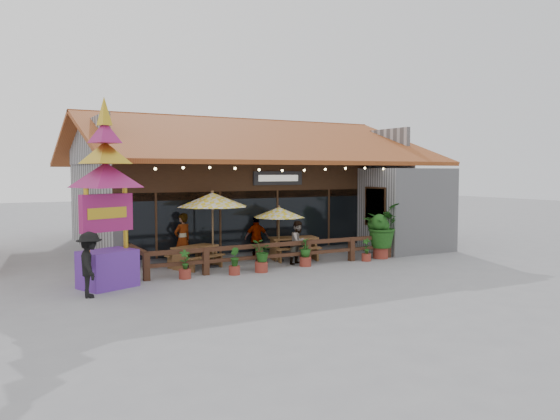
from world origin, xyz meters
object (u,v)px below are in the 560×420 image
umbrella_right (279,213)px  pedestrian (90,265)px  thai_sign_tower (106,180)px  umbrella_left (212,200)px  picnic_table_right (293,244)px  picnic_table_left (195,253)px  tropical_plant (381,227)px

umbrella_right → pedestrian: (-7.48, -2.85, -0.98)m
pedestrian → thai_sign_tower: bearing=-26.5°
thai_sign_tower → umbrella_left: bearing=24.3°
thai_sign_tower → pedestrian: thai_sign_tower is taller
picnic_table_right → pedestrian: (-8.20, -2.97, 0.31)m
picnic_table_left → tropical_plant: (7.26, -1.48, 0.74)m
umbrella_right → picnic_table_left: bearing=177.8°
pedestrian → picnic_table_right: bearing=-63.8°
umbrella_right → picnic_table_left: size_ratio=1.06×
picnic_table_right → tropical_plant: bearing=-24.8°
tropical_plant → pedestrian: size_ratio=1.22×
umbrella_left → picnic_table_right: (3.42, 0.06, -1.84)m
picnic_table_right → thai_sign_tower: (-7.51, -1.90, 2.61)m
tropical_plant → pedestrian: 11.48m
picnic_table_right → umbrella_left: bearing=-179.0°
umbrella_left → picnic_table_right: size_ratio=1.32×
umbrella_left → picnic_table_right: 3.89m
umbrella_left → tropical_plant: bearing=-12.1°
picnic_table_right → thai_sign_tower: thai_sign_tower is taller
picnic_table_left → thai_sign_tower: bearing=-150.8°
umbrella_right → umbrella_left: bearing=178.7°
umbrella_right → thai_sign_tower: (-6.79, -1.78, 1.32)m
picnic_table_left → pedestrian: size_ratio=1.14×
umbrella_left → thai_sign_tower: 4.55m
umbrella_left → picnic_table_left: 2.01m
umbrella_right → picnic_table_right: (0.72, 0.12, -1.29)m
picnic_table_right → thai_sign_tower: 8.17m
thai_sign_tower → tropical_plant: (10.68, 0.43, -1.93)m
umbrella_left → picnic_table_left: size_ratio=1.36×
picnic_table_right → thai_sign_tower: size_ratio=0.35×
picnic_table_left → tropical_plant: size_ratio=0.93×
thai_sign_tower → picnic_table_left: bearing=29.2°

